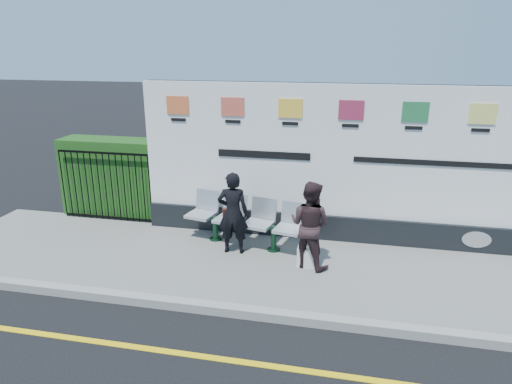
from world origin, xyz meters
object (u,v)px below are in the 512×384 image
bench (244,233)px  woman_left (233,213)px  woman_right (310,225)px  billboard (347,176)px

bench → woman_left: woman_left is taller
woman_left → woman_right: size_ratio=1.00×
woman_right → woman_left: bearing=11.7°
bench → woman_left: 0.63m
bench → woman_left: bearing=-97.1°
woman_left → woman_right: woman_left is taller
woman_left → woman_right: 1.44m
billboard → woman_left: size_ratio=5.21×
bench → woman_left: (-0.12, -0.34, 0.52)m
billboard → bench: 2.24m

